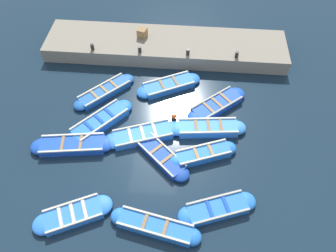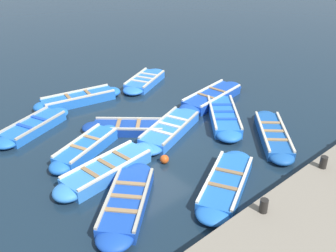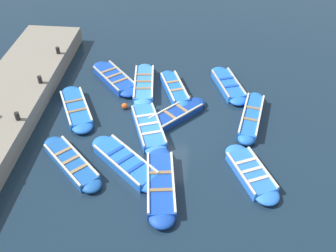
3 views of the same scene
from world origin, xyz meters
name	(u,v)px [view 3 (image 3 of 3)]	position (x,y,z in m)	size (l,w,h in m)	color
ground_plane	(162,123)	(0.00, 0.00, 0.00)	(120.00, 120.00, 0.00)	#162838
boat_bow_out	(228,85)	(-3.02, -3.04, 0.17)	(1.97, 3.49, 0.39)	blue
boat_drifting	(176,114)	(-0.61, -0.48, 0.16)	(2.95, 3.06, 0.37)	navy
boat_mid_row	(251,117)	(-4.00, -0.56, 0.20)	(1.47, 3.85, 0.45)	blue
boat_tucked	(76,109)	(4.03, -0.44, 0.17)	(2.49, 3.73, 0.40)	blue
boat_inner_gap	(148,127)	(0.52, 0.55, 0.18)	(2.16, 3.88, 0.41)	blue
boat_outer_left	(114,78)	(2.77, -3.07, 0.18)	(3.13, 3.42, 0.41)	#1947B7
boat_outer_right	(175,89)	(-0.38, -2.41, 0.19)	(1.85, 3.32, 0.45)	blue
boat_centre	(251,173)	(-3.77, 2.85, 0.17)	(2.26, 3.39, 0.39)	blue
boat_far_corner	(161,185)	(-0.38, 3.78, 0.19)	(1.47, 4.05, 0.44)	#1947B7
boat_alongside	(125,162)	(1.14, 2.78, 0.19)	(3.52, 3.26, 0.44)	blue
boat_end_of_row	(144,85)	(1.17, -2.62, 0.20)	(1.27, 3.83, 0.46)	#3884E0
boat_stern_in	(71,163)	(3.27, 2.99, 0.17)	(3.24, 3.21, 0.39)	#1E59AD
quay_wall	(7,106)	(7.10, 0.00, 0.43)	(3.10, 14.30, 0.86)	gray
bollard_north	(58,50)	(5.90, -4.12, 1.04)	(0.20, 0.20, 0.35)	black
bollard_mid_north	(40,80)	(5.90, -1.37, 1.04)	(0.20, 0.20, 0.35)	black
bollard_mid_south	(17,116)	(5.90, 1.37, 1.04)	(0.20, 0.20, 0.35)	black
buoy_orange_near	(125,106)	(1.83, -0.88, 0.14)	(0.29, 0.29, 0.29)	#E05119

